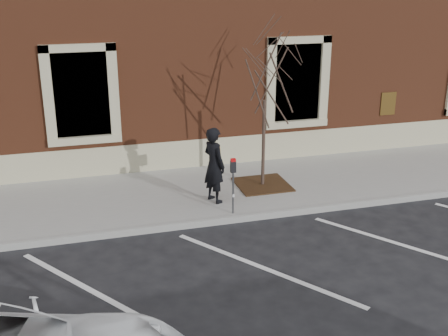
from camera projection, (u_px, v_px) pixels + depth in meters
name	position (u px, v px, depth m)	size (l,w,h in m)	color
ground	(231.00, 222.00, 12.85)	(120.00, 120.00, 0.00)	#28282B
sidewalk_near	(212.00, 191.00, 14.41)	(40.00, 3.50, 0.15)	#A39F99
curb_near	(232.00, 220.00, 12.78)	(40.00, 0.12, 0.15)	#9E9E99
parking_stripes	(263.00, 268.00, 10.86)	(28.00, 4.40, 0.01)	silver
building_civic	(165.00, 16.00, 18.52)	(40.00, 8.62, 8.00)	brown
man	(214.00, 165.00, 13.32)	(0.67, 0.44, 1.84)	black
parking_meter	(233.00, 176.00, 12.62)	(0.12, 0.09, 1.33)	#595B60
tree_grate	(262.00, 184.00, 14.60)	(1.33, 1.33, 0.03)	#422815
sapling	(265.00, 75.00, 13.64)	(2.46, 2.46, 4.10)	#47342B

